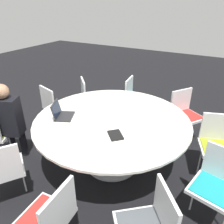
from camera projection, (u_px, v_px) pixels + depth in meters
ground_plane at (112, 163)px, 3.27m from camera, size 16.00×16.00×0.00m
conference_table at (112, 126)px, 2.98m from camera, size 2.08×2.08×0.76m
chair_1 at (2, 168)px, 2.43m from camera, size 0.60×0.60×0.86m
chair_2 at (49, 216)px, 1.89m from camera, size 0.47×0.45×0.86m
chair_3 at (149, 224)px, 1.82m from camera, size 0.61×0.60×0.86m
chair_4 at (217, 181)px, 2.25m from camera, size 0.51×0.52×0.86m
chair_5 at (217, 141)px, 2.88m from camera, size 0.54×0.55×0.86m
chair_6 at (185, 111)px, 3.65m from camera, size 0.60×0.59×0.86m
chair_7 at (135, 96)px, 4.22m from camera, size 0.49×0.48×0.86m
chair_8 at (90, 96)px, 4.23m from camera, size 0.61×0.61×0.86m
chair_9 at (55, 104)px, 3.89m from camera, size 0.53×0.54×0.86m
person_0 at (8, 118)px, 3.06m from camera, size 0.35×0.42×1.21m
laptop at (61, 113)px, 2.94m from camera, size 0.37×0.34×0.21m
spiral_notebook at (115, 135)px, 2.55m from camera, size 0.26×0.25×0.02m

